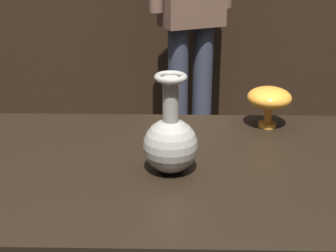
% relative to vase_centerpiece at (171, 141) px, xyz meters
% --- Properties ---
extents(back_display_shelf, '(2.60, 0.40, 0.99)m').
position_rel_vase_centerpiece_xyz_m(back_display_shelf, '(-0.01, 2.23, -0.38)').
color(back_display_shelf, black).
rests_on(back_display_shelf, ground_plane).
extents(vase_centerpiece, '(0.12, 0.12, 0.22)m').
position_rel_vase_centerpiece_xyz_m(vase_centerpiece, '(0.00, 0.00, 0.00)').
color(vase_centerpiece, gray).
rests_on(vase_centerpiece, display_plinth).
extents(vase_tall_behind, '(0.12, 0.12, 0.11)m').
position_rel_vase_centerpiece_xyz_m(vase_tall_behind, '(0.26, 0.27, 0.01)').
color(vase_tall_behind, orange).
rests_on(vase_tall_behind, display_plinth).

